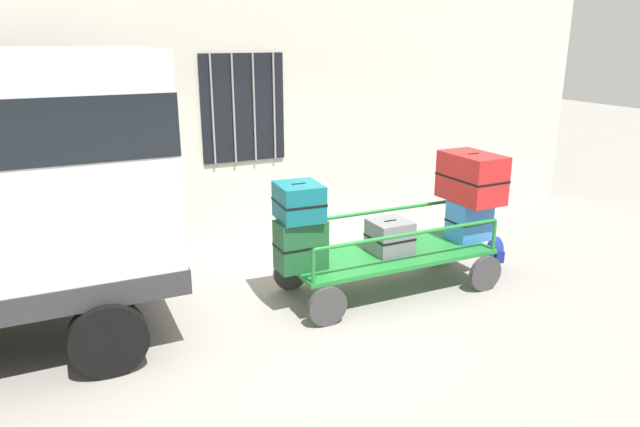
{
  "coord_description": "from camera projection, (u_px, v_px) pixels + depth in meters",
  "views": [
    {
      "loc": [
        -2.61,
        -5.59,
        2.99
      ],
      "look_at": [
        -0.01,
        -0.0,
        1.1
      ],
      "focal_mm": 32.75,
      "sensor_mm": 36.0,
      "label": 1
    }
  ],
  "objects": [
    {
      "name": "building_wall",
      "position": [
        246.0,
        71.0,
        8.24
      ],
      "size": [
        12.0,
        0.38,
        5.0
      ],
      "color": "beige",
      "rests_on": "ground"
    },
    {
      "name": "ground_plane",
      "position": [
        321.0,
        303.0,
        6.78
      ],
      "size": [
        40.0,
        40.0,
        0.0
      ],
      "primitive_type": "plane",
      "color": "gray"
    },
    {
      "name": "suitcase_left_middle",
      "position": [
        299.0,
        202.0,
        6.31
      ],
      "size": [
        0.5,
        0.54,
        0.4
      ],
      "color": "#0F5960",
      "rests_on": "suitcase_left_bottom"
    },
    {
      "name": "suitcase_left_bottom",
      "position": [
        301.0,
        245.0,
        6.42
      ],
      "size": [
        0.55,
        0.34,
        0.57
      ],
      "color": "#194C28",
      "rests_on": "luggage_cart"
    },
    {
      "name": "suitcase_center_bottom",
      "position": [
        469.0,
        220.0,
        7.36
      ],
      "size": [
        0.51,
        0.4,
        0.51
      ],
      "color": "#3372C6",
      "rests_on": "luggage_cart"
    },
    {
      "name": "suitcase_midleft_bottom",
      "position": [
        390.0,
        237.0,
        6.93
      ],
      "size": [
        0.47,
        0.46,
        0.4
      ],
      "color": "slate",
      "rests_on": "luggage_cart"
    },
    {
      "name": "luggage_cart",
      "position": [
        388.0,
        259.0,
        7.02
      ],
      "size": [
        2.56,
        1.09,
        0.5
      ],
      "color": "#1E722D",
      "rests_on": "ground"
    },
    {
      "name": "suitcase_center_middle",
      "position": [
        472.0,
        177.0,
        7.21
      ],
      "size": [
        0.54,
        0.83,
        0.6
      ],
      "color": "#B21E1E",
      "rests_on": "suitcase_center_bottom"
    },
    {
      "name": "cart_railing",
      "position": [
        390.0,
        226.0,
        6.9
      ],
      "size": [
        2.44,
        0.95,
        0.39
      ],
      "color": "#1E722D",
      "rests_on": "luggage_cart"
    },
    {
      "name": "backpack",
      "position": [
        495.0,
        252.0,
        7.76
      ],
      "size": [
        0.27,
        0.22,
        0.44
      ],
      "color": "navy",
      "rests_on": "ground"
    }
  ]
}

